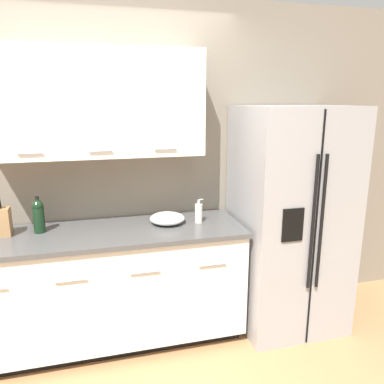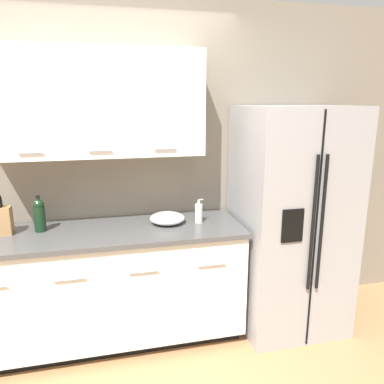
# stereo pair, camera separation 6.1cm
# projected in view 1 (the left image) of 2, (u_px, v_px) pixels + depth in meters

# --- Properties ---
(wall_back) EXTENTS (10.00, 0.39, 2.60)m
(wall_back) POSITION_uv_depth(u_px,v_px,m) (81.00, 157.00, 2.86)
(wall_back) COLOR gray
(wall_back) RESTS_ON ground_plane
(counter_unit) EXTENTS (2.03, 0.64, 0.91)m
(counter_unit) POSITION_uv_depth(u_px,v_px,m) (109.00, 286.00, 2.84)
(counter_unit) COLOR black
(counter_unit) RESTS_ON ground_plane
(refrigerator) EXTENTS (0.82, 0.77, 1.80)m
(refrigerator) POSITION_uv_depth(u_px,v_px,m) (289.00, 219.00, 3.03)
(refrigerator) COLOR #9E9EA0
(refrigerator) RESTS_ON ground_plane
(knife_block) EXTENTS (0.12, 0.10, 0.28)m
(knife_block) POSITION_uv_depth(u_px,v_px,m) (1.00, 222.00, 2.60)
(knife_block) COLOR #A87A4C
(knife_block) RESTS_ON counter_unit
(wine_bottle) EXTENTS (0.08, 0.08, 0.27)m
(wine_bottle) POSITION_uv_depth(u_px,v_px,m) (39.00, 216.00, 2.67)
(wine_bottle) COLOR black
(wine_bottle) RESTS_ON counter_unit
(soap_dispenser) EXTENTS (0.06, 0.06, 0.19)m
(soap_dispenser) POSITION_uv_depth(u_px,v_px,m) (199.00, 213.00, 2.90)
(soap_dispenser) COLOR silver
(soap_dispenser) RESTS_ON counter_unit
(mixing_bowl) EXTENTS (0.27, 0.27, 0.08)m
(mixing_bowl) POSITION_uv_depth(u_px,v_px,m) (167.00, 218.00, 2.88)
(mixing_bowl) COLOR white
(mixing_bowl) RESTS_ON counter_unit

